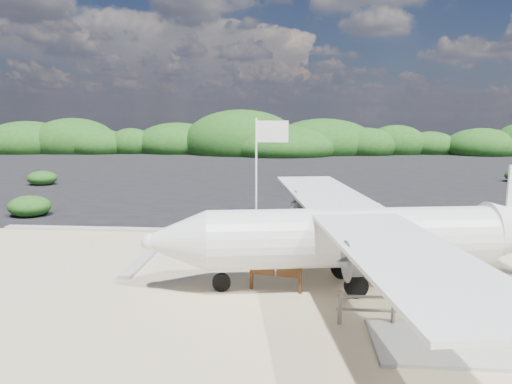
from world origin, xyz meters
TOP-DOWN VIEW (x-y plane):
  - ground at (0.00, 0.00)m, footprint 160.00×160.00m
  - asphalt_apron at (0.00, 30.00)m, footprint 90.00×50.00m
  - lagoon at (-9.00, 1.50)m, footprint 9.00×7.00m
  - walkway_pad at (5.50, -6.00)m, footprint 3.50×2.50m
  - vegetation_band at (0.00, 55.00)m, footprint 124.00×8.00m
  - fence at (6.00, -5.00)m, footprint 6.40×2.00m
  - baggage_cart at (-0.86, 1.29)m, footprint 2.99×1.88m
  - flagpole at (0.26, -0.81)m, footprint 1.19×0.54m
  - signboard at (1.07, -2.64)m, footprint 1.92×0.51m
  - crew_a at (-0.07, 2.41)m, footprint 0.67×0.45m
  - crew_b at (-1.20, 2.44)m, footprint 1.04×0.91m
  - crew_c at (2.04, 2.93)m, footprint 1.21×0.68m
  - aircraft_large at (15.14, 21.72)m, footprint 20.60×20.60m
  - aircraft_small at (-12.96, 31.05)m, footprint 6.72×6.72m

SIDE VIEW (x-z plane):
  - ground at x=0.00m, z-range 0.00..0.00m
  - asphalt_apron at x=0.00m, z-range -0.02..0.02m
  - lagoon at x=-9.00m, z-range -0.20..0.20m
  - walkway_pad at x=5.50m, z-range -0.05..0.05m
  - vegetation_band at x=0.00m, z-range -2.20..2.20m
  - fence at x=6.00m, z-range -0.55..0.55m
  - baggage_cart at x=-0.86m, z-range -0.71..0.71m
  - flagpole at x=0.26m, z-range -2.92..2.92m
  - signboard at x=1.07m, z-range -0.79..0.79m
  - aircraft_large at x=15.14m, z-range -2.70..2.70m
  - aircraft_small at x=-12.96m, z-range -1.13..1.13m
  - crew_b at x=-1.20m, z-range 0.00..1.81m
  - crew_a at x=-0.07m, z-range 0.00..1.82m
  - crew_c at x=2.04m, z-range 0.00..1.95m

